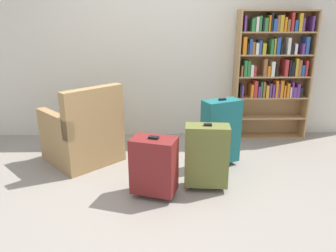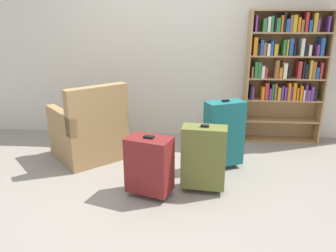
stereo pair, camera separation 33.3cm
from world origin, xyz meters
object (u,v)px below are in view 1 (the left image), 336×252
(mug, at_px, (137,153))
(suitcase_teal, at_px, (221,131))
(suitcase_dark_red, at_px, (154,165))
(armchair, at_px, (84,135))
(bookshelf, at_px, (272,68))
(suitcase_olive, at_px, (207,156))

(mug, bearing_deg, suitcase_teal, -15.29)
(suitcase_dark_red, bearing_deg, suitcase_teal, 42.17)
(armchair, distance_m, suitcase_teal, 1.55)
(bookshelf, xyz_separation_m, suitcase_teal, (-0.82, -0.93, -0.56))
(suitcase_teal, xyz_separation_m, suitcase_dark_red, (-0.72, -0.66, -0.09))
(bookshelf, height_order, suitcase_olive, bookshelf)
(mug, height_order, suitcase_teal, suitcase_teal)
(suitcase_olive, bearing_deg, bookshelf, 54.39)
(suitcase_olive, height_order, suitcase_dark_red, suitcase_olive)
(bookshelf, xyz_separation_m, suitcase_olive, (-1.05, -1.46, -0.61))
(armchair, relative_size, mug, 8.24)
(mug, relative_size, suitcase_olive, 0.18)
(armchair, xyz_separation_m, suitcase_dark_red, (0.81, -0.82, -0.01))
(suitcase_olive, distance_m, suitcase_dark_red, 0.51)
(suitcase_olive, bearing_deg, armchair, 152.16)
(armchair, height_order, suitcase_olive, armchair)
(bookshelf, bearing_deg, suitcase_dark_red, -134.27)
(bookshelf, bearing_deg, suitcase_olive, -125.61)
(bookshelf, relative_size, suitcase_teal, 2.18)
(suitcase_dark_red, bearing_deg, mug, 103.55)
(armchair, bearing_deg, suitcase_dark_red, -45.11)
(armchair, xyz_separation_m, suitcase_olive, (1.31, -0.69, 0.03))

